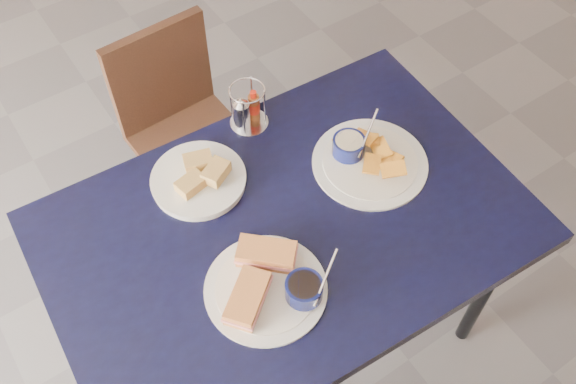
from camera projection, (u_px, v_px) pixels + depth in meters
ground at (268, 346)px, 2.23m from camera, size 6.00×6.00×0.00m
dining_table at (287, 238)px, 1.69m from camera, size 1.25×0.86×0.75m
chair_far at (180, 117)px, 2.26m from camera, size 0.38×0.37×0.78m
sandwich_plate at (269, 283)px, 1.51m from camera, size 0.31×0.29×0.12m
plantain_plate at (364, 157)px, 1.74m from camera, size 0.32×0.32×0.12m
bread_basket at (199, 179)px, 1.70m from camera, size 0.25×0.25×0.07m
condiment_caddy at (247, 110)px, 1.79m from camera, size 0.11×0.11×0.14m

